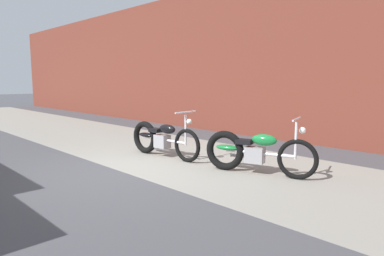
{
  "coord_description": "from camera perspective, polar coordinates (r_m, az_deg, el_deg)",
  "views": [
    {
      "loc": [
        5.32,
        -3.32,
        1.63
      ],
      "look_at": [
        0.71,
        1.16,
        0.75
      ],
      "focal_mm": 32.36,
      "sensor_mm": 36.0,
      "label": 1
    }
  ],
  "objects": [
    {
      "name": "brick_building_wall",
      "position": [
        10.07,
        14.11,
        11.22
      ],
      "size": [
        36.0,
        0.5,
        4.54
      ],
      "primitive_type": "cube",
      "color": "brown",
      "rests_on": "ground"
    },
    {
      "name": "motorcycle_black",
      "position": [
        7.5,
        -5.33,
        -1.69
      ],
      "size": [
        2.01,
        0.58,
        1.03
      ],
      "rotation": [
        0.0,
        0.0,
        0.07
      ],
      "color": "black",
      "rests_on": "ground"
    },
    {
      "name": "motorcycle_green",
      "position": [
        6.19,
        9.66,
        -3.8
      ],
      "size": [
        1.94,
        0.84,
        1.03
      ],
      "rotation": [
        0.0,
        0.0,
        0.31
      ],
      "color": "black",
      "rests_on": "ground"
    },
    {
      "name": "ground_plane",
      "position": [
        6.48,
        -11.86,
        -6.95
      ],
      "size": [
        80.0,
        80.0,
        0.0
      ],
      "primitive_type": "plane",
      "color": "#47474C"
    },
    {
      "name": "sidewalk_slab",
      "position": [
        7.53,
        -0.51,
        -4.69
      ],
      "size": [
        36.0,
        3.5,
        0.01
      ],
      "primitive_type": "cube",
      "color": "gray",
      "rests_on": "ground"
    }
  ]
}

